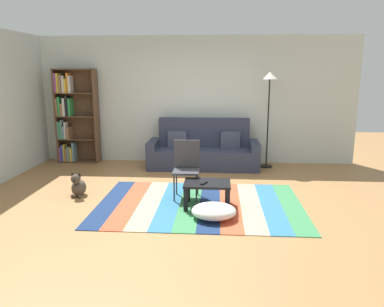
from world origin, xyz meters
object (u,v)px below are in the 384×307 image
object	(u,v)px
bookshelf	(72,116)
couch	(203,151)
coffee_table	(207,187)
folding_chair	(187,164)
dog	(78,186)
pouf	(214,211)
standing_lamp	(269,88)
tv_remote	(204,183)

from	to	relation	value
bookshelf	couch	bearing A→B (deg)	-5.64
bookshelf	coffee_table	world-z (taller)	bookshelf
couch	folding_chair	size ratio (longest dim) A/B	2.51
coffee_table	dog	xyz separation A→B (m)	(-2.07, 0.36, -0.15)
couch	pouf	xyz separation A→B (m)	(0.25, -2.84, -0.22)
pouf	standing_lamp	size ratio (longest dim) A/B	0.31
tv_remote	folding_chair	bearing A→B (deg)	143.29
coffee_table	folding_chair	size ratio (longest dim) A/B	0.75
pouf	standing_lamp	bearing A→B (deg)	70.18
bookshelf	coffee_table	size ratio (longest dim) A/B	3.00
tv_remote	coffee_table	bearing A→B (deg)	83.20
bookshelf	folding_chair	size ratio (longest dim) A/B	2.24
dog	folding_chair	xyz separation A→B (m)	(1.73, 0.09, 0.37)
coffee_table	folding_chair	distance (m)	0.60
couch	folding_chair	distance (m)	1.96
bookshelf	tv_remote	distance (m)	4.10
bookshelf	dog	world-z (taller)	bookshelf
couch	standing_lamp	bearing A→B (deg)	4.19
couch	dog	bearing A→B (deg)	-133.49
couch	pouf	bearing A→B (deg)	-84.90
bookshelf	folding_chair	distance (m)	3.52
standing_lamp	folding_chair	distance (m)	2.75
pouf	tv_remote	bearing A→B (deg)	111.22
coffee_table	pouf	world-z (taller)	coffee_table
bookshelf	dog	distance (m)	2.64
couch	coffee_table	bearing A→B (deg)	-86.41
bookshelf	coffee_table	bearing A→B (deg)	-41.40
standing_lamp	bookshelf	bearing A→B (deg)	177.43
pouf	coffee_table	bearing A→B (deg)	102.81
folding_chair	bookshelf	bearing A→B (deg)	162.42
couch	standing_lamp	size ratio (longest dim) A/B	1.16
coffee_table	standing_lamp	world-z (taller)	standing_lamp
dog	pouf	bearing A→B (deg)	-20.61
pouf	dog	xyz separation A→B (m)	(-2.17, 0.82, 0.05)
dog	tv_remote	world-z (taller)	same
couch	bookshelf	world-z (taller)	bookshelf
couch	coffee_table	world-z (taller)	couch
bookshelf	dog	xyz separation A→B (m)	(0.96, -2.31, -0.86)
bookshelf	tv_remote	bearing A→B (deg)	-42.61
standing_lamp	tv_remote	distance (m)	3.08
couch	standing_lamp	xyz separation A→B (m)	(1.31, 0.10, 1.29)
pouf	dog	distance (m)	2.32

